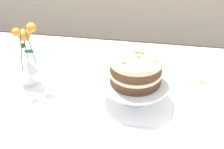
# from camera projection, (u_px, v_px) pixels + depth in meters

# --- Properties ---
(dining_table) EXTENTS (1.40, 1.00, 0.74)m
(dining_table) POSITION_uv_depth(u_px,v_px,m) (97.00, 115.00, 1.56)
(dining_table) COLOR white
(dining_table) RESTS_ON ground
(linen_napkin) EXTENTS (0.33, 0.33, 0.00)m
(linen_napkin) POSITION_uv_depth(u_px,v_px,m) (134.00, 100.00, 1.50)
(linen_napkin) COLOR white
(linen_napkin) RESTS_ON dining_table
(cake_stand) EXTENTS (0.29, 0.29, 0.10)m
(cake_stand) POSITION_uv_depth(u_px,v_px,m) (135.00, 84.00, 1.45)
(cake_stand) COLOR silver
(cake_stand) RESTS_ON linen_napkin
(layer_cake) EXTENTS (0.22, 0.22, 0.12)m
(layer_cake) POSITION_uv_depth(u_px,v_px,m) (136.00, 69.00, 1.41)
(layer_cake) COLOR brown
(layer_cake) RESTS_ON cake_stand
(flower_vase) EXTENTS (0.10, 0.11, 0.30)m
(flower_vase) POSITION_uv_depth(u_px,v_px,m) (27.00, 60.00, 1.53)
(flower_vase) COLOR silver
(flower_vase) RESTS_ON dining_table
(loose_petal_1) EXTENTS (0.04, 0.04, 0.01)m
(loose_petal_1) POSITION_uv_depth(u_px,v_px,m) (202.00, 82.00, 1.60)
(loose_petal_1) COLOR orange
(loose_petal_1) RESTS_ON dining_table
(loose_petal_2) EXTENTS (0.03, 0.02, 0.00)m
(loose_petal_2) POSITION_uv_depth(u_px,v_px,m) (128.00, 62.00, 1.74)
(loose_petal_2) COLOR orange
(loose_petal_2) RESTS_ON dining_table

